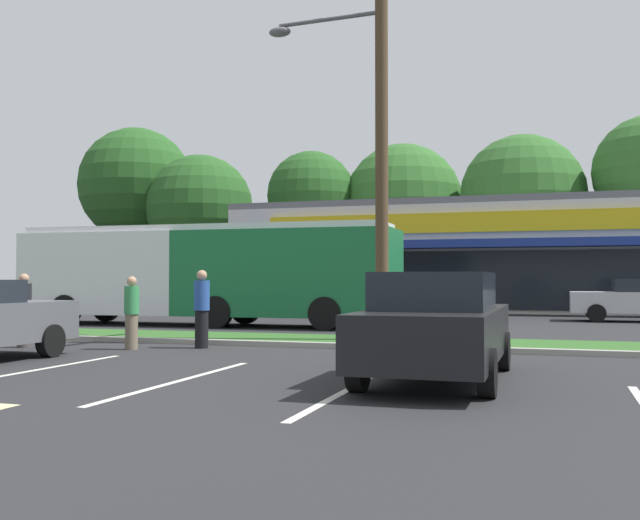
% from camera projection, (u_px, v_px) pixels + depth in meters
% --- Properties ---
extents(grass_median, '(56.00, 2.20, 0.12)m').
position_uv_depth(grass_median, '(221.00, 338.00, 18.23)').
color(grass_median, '#2D5B23').
rests_on(grass_median, ground_plane).
extents(curb_lip, '(56.00, 0.24, 0.12)m').
position_uv_depth(curb_lip, '(198.00, 342.00, 17.06)').
color(curb_lip, '#99968C').
rests_on(curb_lip, ground_plane).
extents(parking_stripe_1, '(0.12, 4.80, 0.01)m').
position_uv_depth(parking_stripe_1, '(35.00, 370.00, 12.20)').
color(parking_stripe_1, silver).
rests_on(parking_stripe_1, ground_plane).
extents(parking_stripe_2, '(0.12, 4.80, 0.01)m').
position_uv_depth(parking_stripe_2, '(179.00, 381.00, 10.93)').
color(parking_stripe_2, silver).
rests_on(parking_stripe_2, ground_plane).
extents(parking_stripe_3, '(0.12, 4.80, 0.01)m').
position_uv_depth(parking_stripe_3, '(347.00, 390.00, 9.99)').
color(parking_stripe_3, silver).
rests_on(parking_stripe_3, ground_plane).
extents(storefront_building, '(22.68, 11.82, 5.21)m').
position_uv_depth(storefront_building, '(475.00, 258.00, 37.27)').
color(storefront_building, beige).
rests_on(storefront_building, ground_plane).
extents(tree_far_left, '(8.37, 8.37, 12.65)m').
position_uv_depth(tree_far_left, '(136.00, 185.00, 54.04)').
color(tree_far_left, '#473323').
rests_on(tree_far_left, ground_plane).
extents(tree_left, '(7.42, 7.42, 10.19)m').
position_uv_depth(tree_left, '(200.00, 208.00, 51.19)').
color(tree_left, '#473323').
rests_on(tree_left, ground_plane).
extents(tree_mid_left, '(5.96, 5.96, 10.12)m').
position_uv_depth(tree_mid_left, '(311.00, 196.00, 49.31)').
color(tree_mid_left, '#473323').
rests_on(tree_mid_left, ground_plane).
extents(tree_mid, '(7.93, 7.93, 10.59)m').
position_uv_depth(tree_mid, '(403.00, 203.00, 49.19)').
color(tree_mid, '#473323').
rests_on(tree_mid, ground_plane).
extents(tree_mid_right, '(7.69, 7.69, 10.41)m').
position_uv_depth(tree_mid_right, '(523.00, 197.00, 45.13)').
color(tree_mid_right, '#473323').
rests_on(tree_mid_right, ground_plane).
extents(utility_pole, '(3.02, 2.40, 10.76)m').
position_uv_depth(utility_pole, '(376.00, 98.00, 17.09)').
color(utility_pole, '#4C3826').
rests_on(utility_pole, ground_plane).
extents(city_bus, '(12.80, 2.89, 3.25)m').
position_uv_depth(city_bus, '(205.00, 271.00, 24.05)').
color(city_bus, '#196638').
rests_on(city_bus, ground_plane).
extents(car_0, '(4.53, 1.87, 1.53)m').
position_uv_depth(car_0, '(639.00, 300.00, 25.98)').
color(car_0, '#B7B7BC').
rests_on(car_0, ground_plane).
extents(car_2, '(4.78, 2.00, 1.42)m').
position_uv_depth(car_2, '(331.00, 298.00, 29.24)').
color(car_2, maroon).
rests_on(car_2, ground_plane).
extents(car_4, '(1.93, 4.77, 1.62)m').
position_uv_depth(car_4, '(437.00, 326.00, 10.99)').
color(car_4, black).
rests_on(car_4, ground_plane).
extents(pedestrian_near_bench, '(0.33, 0.33, 1.64)m').
position_uv_depth(pedestrian_near_bench, '(24.00, 310.00, 16.27)').
color(pedestrian_near_bench, '#47423D').
rests_on(pedestrian_near_bench, ground_plane).
extents(pedestrian_by_pole, '(0.35, 0.35, 1.72)m').
position_uv_depth(pedestrian_by_pole, '(202.00, 309.00, 16.13)').
color(pedestrian_by_pole, black).
rests_on(pedestrian_by_pole, ground_plane).
extents(pedestrian_mid, '(0.32, 0.32, 1.58)m').
position_uv_depth(pedestrian_mid, '(132.00, 313.00, 15.79)').
color(pedestrian_mid, '#726651').
rests_on(pedestrian_mid, ground_plane).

